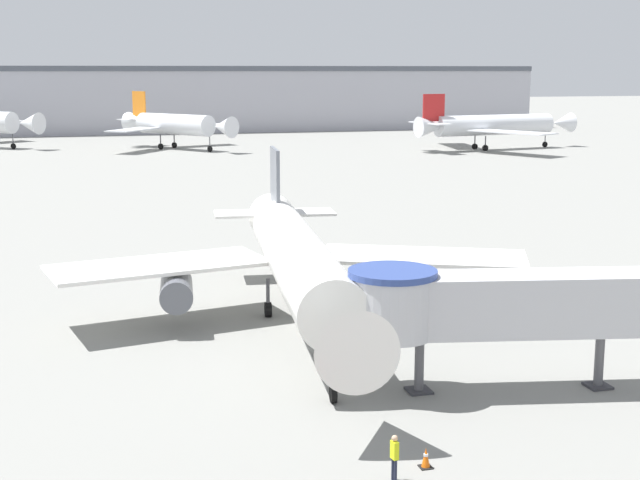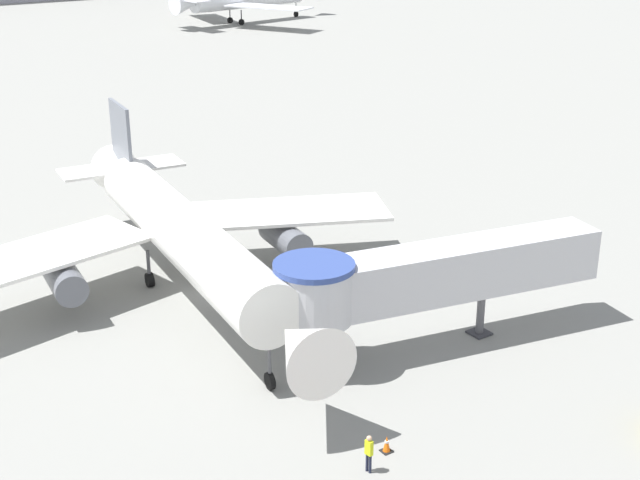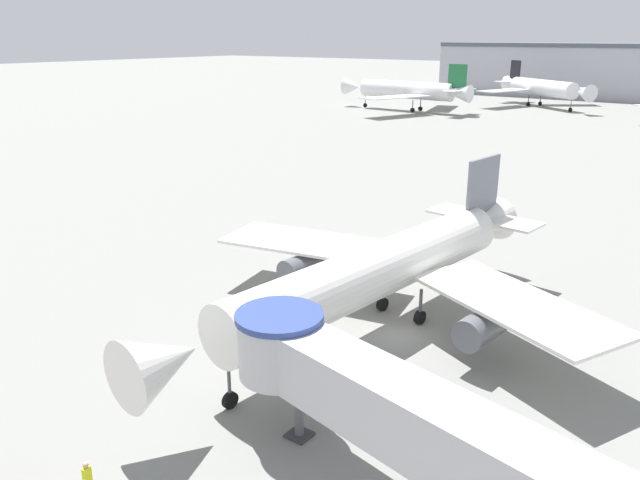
# 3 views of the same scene
# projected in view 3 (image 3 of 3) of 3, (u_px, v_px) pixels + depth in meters

# --- Properties ---
(ground_plane) EXTENTS (800.00, 800.00, 0.00)m
(ground_plane) POSITION_uv_depth(u_px,v_px,m) (396.00, 334.00, 39.28)
(ground_plane) COLOR gray
(main_airplane) EXTENTS (29.41, 33.15, 9.38)m
(main_airplane) POSITION_uv_depth(u_px,v_px,m) (382.00, 270.00, 38.94)
(main_airplane) COLOR white
(main_airplane) RESTS_ON ground_plane
(jet_bridge) EXTENTS (18.50, 6.50, 5.87)m
(jet_bridge) POSITION_uv_depth(u_px,v_px,m) (374.00, 398.00, 24.81)
(jet_bridge) COLOR #B7B7BC
(jet_bridge) RESTS_ON ground_plane
(ground_crew_marshaller) EXTENTS (0.25, 0.37, 1.77)m
(ground_crew_marshaller) POSITION_uv_depth(u_px,v_px,m) (87.00, 478.00, 25.01)
(ground_crew_marshaller) COLOR #1E2338
(ground_crew_marshaller) RESTS_ON ground_plane
(background_jet_green_tail) EXTENTS (35.75, 38.71, 11.55)m
(background_jet_green_tail) POSITION_uv_depth(u_px,v_px,m) (409.00, 90.00, 152.79)
(background_jet_green_tail) COLOR white
(background_jet_green_tail) RESTS_ON ground_plane
(background_jet_black_tail) EXTENTS (30.78, 30.08, 11.32)m
(background_jet_black_tail) POSITION_uv_depth(u_px,v_px,m) (541.00, 87.00, 161.81)
(background_jet_black_tail) COLOR silver
(background_jet_black_tail) RESTS_ON ground_plane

